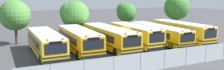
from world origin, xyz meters
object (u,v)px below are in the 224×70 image
object	(u,v)px
tree_0	(14,16)
tree_1	(74,14)
school_bus_0	(46,42)
school_bus_3	(135,35)
tree_2	(126,12)
school_bus_5	(181,31)
school_bus_4	(158,33)
school_bus_2	(109,37)
school_bus_1	(79,39)
tree_3	(176,7)
traffic_cone	(117,67)

from	to	relation	value
tree_0	tree_1	size ratio (longest dim) A/B	1.03
school_bus_0	school_bus_3	world-z (taller)	school_bus_3
school_bus_3	tree_2	xyz separation A→B (m)	(3.70, 9.28, 2.23)
tree_0	school_bus_5	bearing A→B (deg)	-19.06
school_bus_3	tree_1	world-z (taller)	tree_1
school_bus_5	tree_0	world-z (taller)	tree_0
school_bus_4	tree_2	bearing A→B (deg)	-88.49
school_bus_3	school_bus_5	xyz separation A→B (m)	(7.47, -0.20, 0.02)
school_bus_0	school_bus_2	distance (m)	7.52
school_bus_1	tree_1	bearing A→B (deg)	-101.47
school_bus_4	tree_2	world-z (taller)	tree_2
tree_3	traffic_cone	world-z (taller)	tree_3
tree_2	traffic_cone	distance (m)	20.55
school_bus_2	tree_0	bearing A→B (deg)	-36.58
tree_0	tree_1	world-z (taller)	tree_0
traffic_cone	tree_3	bearing A→B (deg)	38.88
school_bus_1	school_bus_4	size ratio (longest dim) A/B	0.88
school_bus_3	tree_2	bearing A→B (deg)	-112.77
school_bus_0	tree_1	world-z (taller)	tree_1
school_bus_4	school_bus_1	bearing A→B (deg)	1.36
school_bus_2	tree_1	xyz separation A→B (m)	(-2.21, 7.34, 2.30)
school_bus_0	tree_2	bearing A→B (deg)	-148.90
tree_3	traffic_cone	distance (m)	25.72
school_bus_3	tree_3	size ratio (longest dim) A/B	1.49
school_bus_2	school_bus_3	size ratio (longest dim) A/B	1.17
tree_1	traffic_cone	xyz separation A→B (m)	(-0.70, -15.53, -3.42)
school_bus_1	school_bus_4	distance (m)	11.15
school_bus_0	school_bus_4	bearing A→B (deg)	179.52
school_bus_2	tree_3	size ratio (longest dim) A/B	1.74
school_bus_2	school_bus_3	world-z (taller)	school_bus_3
school_bus_3	traffic_cone	world-z (taller)	school_bus_3
school_bus_0	school_bus_4	world-z (taller)	school_bus_0
tree_0	tree_2	xyz separation A→B (m)	(17.49, 2.13, -0.14)
school_bus_0	school_bus_5	distance (m)	18.64
school_bus_4	tree_0	size ratio (longest dim) A/B	2.00
school_bus_4	school_bus_5	size ratio (longest dim) A/B	1.09
school_bus_2	school_bus_5	xyz separation A→B (m)	(11.12, -0.18, 0.03)
school_bus_0	tree_3	xyz separation A→B (m)	(24.38, 7.84, 2.97)
school_bus_4	traffic_cone	size ratio (longest dim) A/B	18.93
school_bus_2	school_bus_4	xyz separation A→B (m)	(7.39, 0.09, -0.09)
school_bus_1	school_bus_3	size ratio (longest dim) A/B	1.07
school_bus_4	traffic_cone	world-z (taller)	school_bus_4
school_bus_4	tree_3	xyz separation A→B (m)	(9.47, 7.66, 3.01)
tree_1	tree_3	distance (m)	19.08
school_bus_1	tree_2	xyz separation A→B (m)	(11.11, 9.23, 2.26)
school_bus_2	school_bus_3	bearing A→B (deg)	178.93
school_bus_0	school_bus_2	xyz separation A→B (m)	(7.52, 0.09, 0.05)
tree_1	tree_3	world-z (taller)	tree_3
school_bus_4	tree_2	xyz separation A→B (m)	(-0.04, 9.21, 2.34)
school_bus_5	tree_1	distance (m)	15.47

